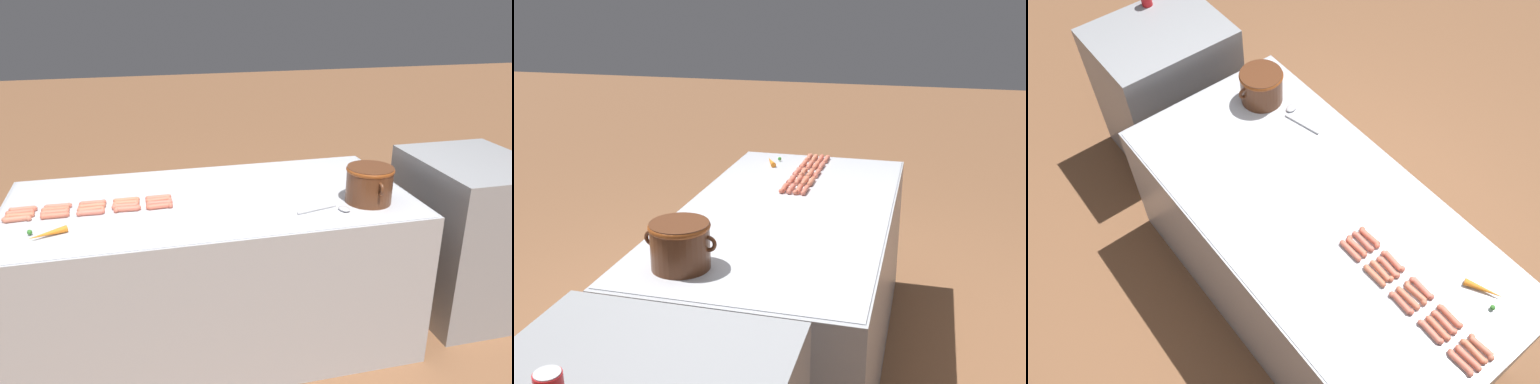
# 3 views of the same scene
# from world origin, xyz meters

# --- Properties ---
(ground_plane) EXTENTS (20.00, 20.00, 0.00)m
(ground_plane) POSITION_xyz_m (0.00, 0.00, 0.00)
(ground_plane) COLOR brown
(griddle_counter) EXTENTS (1.02, 2.06, 0.84)m
(griddle_counter) POSITION_xyz_m (0.00, 0.00, 0.42)
(griddle_counter) COLOR #ADAFB5
(griddle_counter) RESTS_ON ground_plane
(back_cabinet) EXTENTS (0.79, 0.64, 0.94)m
(back_cabinet) POSITION_xyz_m (0.04, 1.53, 0.47)
(back_cabinet) COLOR #939599
(back_cabinet) RESTS_ON ground_plane
(hot_dog_0) EXTENTS (0.03, 0.13, 0.03)m
(hot_dog_0) POSITION_xyz_m (-0.04, -0.91, 0.85)
(hot_dog_0) COLOR #D36952
(hot_dog_0) RESTS_ON griddle_counter
(hot_dog_1) EXTENTS (0.03, 0.13, 0.03)m
(hot_dog_1) POSITION_xyz_m (-0.04, -0.75, 0.85)
(hot_dog_1) COLOR #CF6A54
(hot_dog_1) RESTS_ON griddle_counter
(hot_dog_2) EXTENTS (0.03, 0.13, 0.03)m
(hot_dog_2) POSITION_xyz_m (-0.04, -0.59, 0.85)
(hot_dog_2) COLOR #D0654F
(hot_dog_2) RESTS_ON griddle_counter
(hot_dog_3) EXTENTS (0.03, 0.13, 0.03)m
(hot_dog_3) POSITION_xyz_m (-0.04, -0.42, 0.85)
(hot_dog_3) COLOR #D06D4D
(hot_dog_3) RESTS_ON griddle_counter
(hot_dog_4) EXTENTS (0.03, 0.13, 0.03)m
(hot_dog_4) POSITION_xyz_m (-0.04, -0.26, 0.85)
(hot_dog_4) COLOR #D26751
(hot_dog_4) RESTS_ON griddle_counter
(hot_dog_5) EXTENTS (0.03, 0.13, 0.03)m
(hot_dog_5) POSITION_xyz_m (0.00, -0.91, 0.85)
(hot_dog_5) COLOR #CF674F
(hot_dog_5) RESTS_ON griddle_counter
(hot_dog_6) EXTENTS (0.03, 0.13, 0.03)m
(hot_dog_6) POSITION_xyz_m (0.00, -0.76, 0.85)
(hot_dog_6) COLOR #D16A4D
(hot_dog_6) RESTS_ON griddle_counter
(hot_dog_7) EXTENTS (0.03, 0.13, 0.03)m
(hot_dog_7) POSITION_xyz_m (0.00, -0.59, 0.85)
(hot_dog_7) COLOR #D16E50
(hot_dog_7) RESTS_ON griddle_counter
(hot_dog_8) EXTENTS (0.03, 0.13, 0.03)m
(hot_dog_8) POSITION_xyz_m (0.00, -0.42, 0.85)
(hot_dog_8) COLOR #D27051
(hot_dog_8) RESTS_ON griddle_counter
(hot_dog_9) EXTENTS (0.03, 0.13, 0.03)m
(hot_dog_9) POSITION_xyz_m (0.00, -0.27, 0.85)
(hot_dog_9) COLOR #D8694F
(hot_dog_9) RESTS_ON griddle_counter
(hot_dog_10) EXTENTS (0.03, 0.13, 0.03)m
(hot_dog_10) POSITION_xyz_m (0.04, -0.91, 0.85)
(hot_dog_10) COLOR #D27252
(hot_dog_10) RESTS_ON griddle_counter
(hot_dog_11) EXTENTS (0.03, 0.13, 0.03)m
(hot_dog_11) POSITION_xyz_m (0.04, -0.75, 0.85)
(hot_dog_11) COLOR #D66E55
(hot_dog_11) RESTS_ON griddle_counter
(hot_dog_12) EXTENTS (0.03, 0.13, 0.03)m
(hot_dog_12) POSITION_xyz_m (0.04, -0.59, 0.85)
(hot_dog_12) COLOR #CE6F51
(hot_dog_12) RESTS_ON griddle_counter
(hot_dog_13) EXTENTS (0.03, 0.13, 0.03)m
(hot_dog_13) POSITION_xyz_m (0.04, -0.43, 0.85)
(hot_dog_13) COLOR #D16B54
(hot_dog_13) RESTS_ON griddle_counter
(hot_dog_14) EXTENTS (0.03, 0.13, 0.03)m
(hot_dog_14) POSITION_xyz_m (0.04, -0.26, 0.85)
(hot_dog_14) COLOR #C96754
(hot_dog_14) RESTS_ON griddle_counter
(hot_dog_15) EXTENTS (0.03, 0.13, 0.03)m
(hot_dog_15) POSITION_xyz_m (0.08, -0.92, 0.85)
(hot_dog_15) COLOR #CE7156
(hot_dog_15) RESTS_ON griddle_counter
(hot_dog_16) EXTENTS (0.03, 0.13, 0.03)m
(hot_dog_16) POSITION_xyz_m (0.08, -0.75, 0.85)
(hot_dog_16) COLOR #CF674E
(hot_dog_16) RESTS_ON griddle_counter
(hot_dog_17) EXTENTS (0.03, 0.13, 0.03)m
(hot_dog_17) POSITION_xyz_m (0.08, -0.59, 0.85)
(hot_dog_17) COLOR #D46A56
(hot_dog_17) RESTS_ON griddle_counter
(hot_dog_18) EXTENTS (0.03, 0.13, 0.03)m
(hot_dog_18) POSITION_xyz_m (0.08, -0.42, 0.85)
(hot_dog_18) COLOR #D46952
(hot_dog_18) RESTS_ON griddle_counter
(hot_dog_19) EXTENTS (0.03, 0.13, 0.03)m
(hot_dog_19) POSITION_xyz_m (0.08, -0.27, 0.85)
(hot_dog_19) COLOR #D7644D
(hot_dog_19) RESTS_ON griddle_counter
(bean_pot) EXTENTS (0.30, 0.24, 0.18)m
(bean_pot) POSITION_xyz_m (0.24, 0.76, 0.94)
(bean_pot) COLOR #562D19
(bean_pot) RESTS_ON griddle_counter
(serving_spoon) EXTENTS (0.10, 0.27, 0.02)m
(serving_spoon) POSITION_xyz_m (0.31, 0.56, 0.85)
(serving_spoon) COLOR #B7B7BC
(serving_spoon) RESTS_ON griddle_counter
(carrot) EXTENTS (0.10, 0.17, 0.03)m
(carrot) POSITION_xyz_m (0.28, -0.76, 0.85)
(carrot) COLOR orange
(carrot) RESTS_ON griddle_counter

